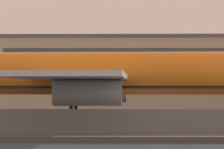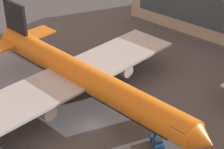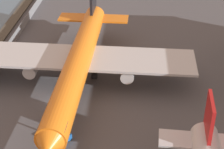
% 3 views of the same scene
% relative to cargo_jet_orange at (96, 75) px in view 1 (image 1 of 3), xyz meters
% --- Properties ---
extents(ground_plane, '(500.00, 500.00, 0.00)m').
position_rel_cargo_jet_orange_xyz_m(ground_plane, '(7.19, -4.14, -5.92)').
color(ground_plane, '#4C4C51').
extents(shoreline_seawall, '(320.00, 3.00, 0.50)m').
position_rel_cargo_jet_orange_xyz_m(shoreline_seawall, '(7.19, -24.64, -5.67)').
color(shoreline_seawall, '#474238').
rests_on(shoreline_seawall, ground).
extents(perimeter_fence, '(280.00, 0.10, 2.47)m').
position_rel_cargo_jet_orange_xyz_m(perimeter_fence, '(7.19, -20.14, -4.69)').
color(perimeter_fence, slate).
rests_on(perimeter_fence, ground).
extents(cargo_jet_orange, '(56.36, 48.53, 15.53)m').
position_rel_cargo_jet_orange_xyz_m(cargo_jet_orange, '(0.00, 0.00, 0.00)').
color(cargo_jet_orange, orange).
rests_on(cargo_jet_orange, ground).
extents(terminal_building, '(85.82, 20.35, 14.38)m').
position_rel_cargo_jet_orange_xyz_m(terminal_building, '(20.58, 51.49, 1.28)').
color(terminal_building, '#BCB299').
rests_on(terminal_building, ground).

